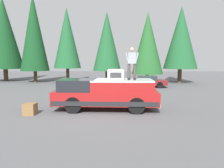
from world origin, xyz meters
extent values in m
plane|color=#565659|center=(0.00, 0.00, 0.00)|extent=(90.00, 90.00, 0.00)
cube|color=maroon|center=(0.29, -0.62, 0.70)|extent=(2.00, 5.50, 0.70)
cube|color=#232326|center=(0.29, -0.62, 0.51)|extent=(2.01, 5.39, 0.24)
cube|color=black|center=(0.29, 0.89, 1.35)|extent=(1.84, 1.87, 0.60)
cube|color=maroon|center=(0.29, -1.50, 1.31)|extent=(1.92, 3.19, 0.52)
cube|color=#B7BABF|center=(0.29, -1.50, 1.61)|extent=(1.94, 3.19, 0.08)
cube|color=#232326|center=(0.29, 2.07, 0.43)|extent=(1.96, 0.16, 0.20)
cube|color=#B2B5BA|center=(0.29, -3.31, 0.43)|extent=(1.96, 0.16, 0.20)
cylinder|color=black|center=(-0.56, 0.98, 0.42)|extent=(0.30, 0.84, 0.84)
cylinder|color=black|center=(1.14, 0.98, 0.42)|extent=(0.30, 0.84, 0.84)
cylinder|color=black|center=(-0.56, -2.21, 0.42)|extent=(0.30, 0.84, 0.84)
cylinder|color=black|center=(1.14, -2.21, 0.42)|extent=(0.30, 0.84, 0.84)
cube|color=silver|center=(0.10, -1.16, 1.91)|extent=(0.64, 0.84, 0.52)
cube|color=#2D2D30|center=(-0.22, -1.16, 1.91)|extent=(0.01, 0.59, 0.29)
cube|color=#99999E|center=(0.10, -1.16, 2.19)|extent=(0.58, 0.76, 0.04)
cylinder|color=#423D38|center=(0.19, -2.14, 2.07)|extent=(0.15, 0.15, 0.84)
cube|color=black|center=(0.15, -2.14, 1.69)|extent=(0.26, 0.11, 0.08)
cylinder|color=#423D38|center=(0.19, -1.84, 2.07)|extent=(0.15, 0.15, 0.84)
cube|color=black|center=(0.15, -1.84, 1.69)|extent=(0.26, 0.11, 0.08)
cube|color=#9399A3|center=(0.19, -1.99, 2.78)|extent=(0.24, 0.40, 0.58)
sphere|color=tan|center=(0.19, -1.99, 3.23)|extent=(0.22, 0.22, 0.22)
cylinder|color=#9399A3|center=(0.16, -2.24, 2.78)|extent=(0.09, 0.23, 0.58)
cylinder|color=#9399A3|center=(0.16, -1.75, 2.78)|extent=(0.09, 0.23, 0.58)
cube|color=maroon|center=(10.43, -3.86, 0.49)|extent=(1.64, 4.10, 0.50)
cube|color=#282D38|center=(10.43, -3.96, 0.95)|extent=(1.31, 1.89, 0.42)
cylinder|color=black|center=(9.71, -2.59, 0.31)|extent=(0.20, 0.62, 0.62)
cylinder|color=black|center=(11.15, -2.59, 0.31)|extent=(0.20, 0.62, 0.62)
cylinder|color=black|center=(9.71, -5.13, 0.31)|extent=(0.20, 0.62, 0.62)
cylinder|color=black|center=(11.15, -5.13, 0.31)|extent=(0.20, 0.62, 0.62)
cube|color=olive|center=(-0.98, 3.03, 0.28)|extent=(0.56, 0.56, 0.56)
cylinder|color=#4C3826|center=(15.07, -8.44, 0.86)|extent=(0.48, 0.48, 1.72)
cone|color=#1E562D|center=(15.07, -8.44, 5.41)|extent=(4.02, 4.02, 7.38)
cylinder|color=#4C3826|center=(14.62, -4.46, 0.55)|extent=(0.45, 0.45, 1.11)
cone|color=#235B28|center=(14.62, -4.46, 4.73)|extent=(3.72, 3.72, 7.25)
cylinder|color=#4C3826|center=(14.60, 0.39, 0.75)|extent=(0.41, 0.41, 1.50)
cone|color=#1E562D|center=(14.60, 0.39, 4.99)|extent=(3.38, 3.38, 6.98)
cylinder|color=#4C3826|center=(14.91, 5.30, 0.89)|extent=(0.40, 0.40, 1.77)
cone|color=#1E562D|center=(14.91, 5.30, 5.42)|extent=(3.30, 3.30, 7.30)
cylinder|color=#4C3826|center=(14.99, 9.44, 0.72)|extent=(0.42, 0.42, 1.44)
cone|color=#14421E|center=(14.99, 9.44, 6.10)|extent=(3.48, 3.48, 9.33)
cylinder|color=#4C3826|center=(16.27, 13.98, 0.82)|extent=(0.56, 0.56, 1.64)
cone|color=#14421E|center=(16.27, 13.98, 6.26)|extent=(4.69, 4.69, 9.24)
camera|label=1|loc=(-10.94, -1.51, 2.62)|focal=33.86mm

